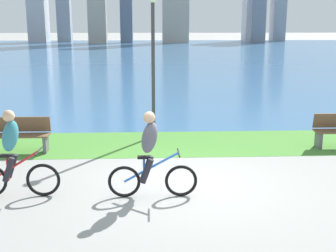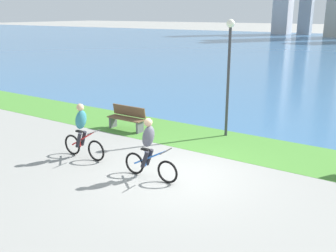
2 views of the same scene
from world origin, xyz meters
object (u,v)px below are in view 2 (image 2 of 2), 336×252
object	(u,v)px
lamppost_tall	(229,62)
cyclist_lead	(149,149)
bench_near_path	(127,118)
cyclist_trailing	(82,131)

from	to	relation	value
lamppost_tall	cyclist_lead	bearing A→B (deg)	-91.43
cyclist_lead	bench_near_path	xyz separation A→B (m)	(-3.32, 3.14, -0.38)
bench_near_path	cyclist_trailing	bearing A→B (deg)	-76.18
cyclist_lead	lamppost_tall	world-z (taller)	lamppost_tall
bench_near_path	lamppost_tall	world-z (taller)	lamppost_tall
cyclist_lead	bench_near_path	size ratio (longest dim) A/B	1.13
cyclist_lead	cyclist_trailing	size ratio (longest dim) A/B	1.01
cyclist_trailing	bench_near_path	distance (m)	3.13
cyclist_lead	lamppost_tall	distance (m)	4.88
bench_near_path	lamppost_tall	size ratio (longest dim) A/B	0.37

